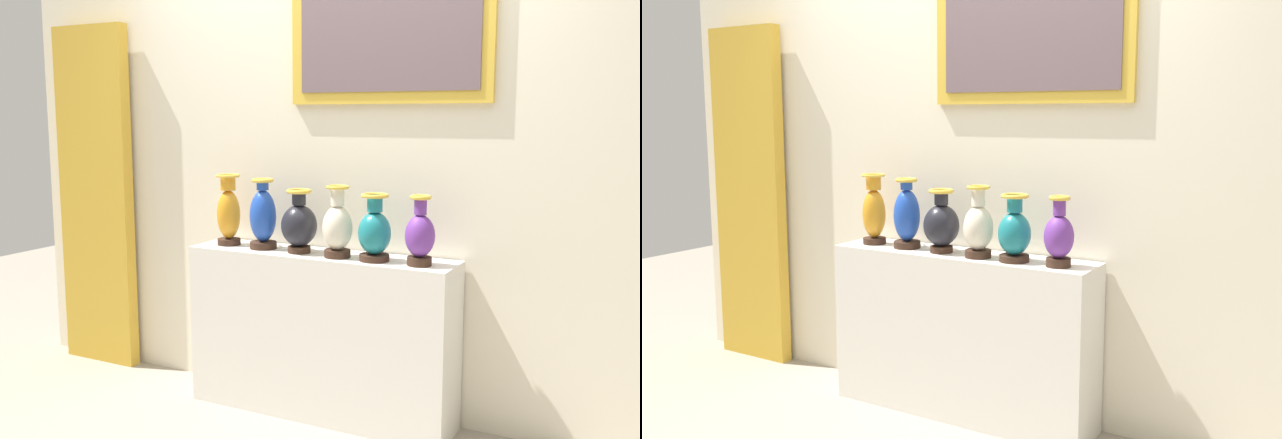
{
  "view_description": "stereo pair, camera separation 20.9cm",
  "coord_description": "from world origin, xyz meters",
  "views": [
    {
      "loc": [
        1.64,
        -3.16,
        1.56
      ],
      "look_at": [
        0.0,
        0.0,
        1.04
      ],
      "focal_mm": 39.69,
      "sensor_mm": 36.0,
      "label": 1
    },
    {
      "loc": [
        1.82,
        -3.05,
        1.56
      ],
      "look_at": [
        0.0,
        0.0,
        1.04
      ],
      "focal_mm": 39.69,
      "sensor_mm": 36.0,
      "label": 2
    }
  ],
  "objects": [
    {
      "name": "vase_amber",
      "position": [
        -0.56,
        -0.01,
        1.04
      ],
      "size": [
        0.13,
        0.13,
        0.39
      ],
      "color": "#382319",
      "rests_on": "display_shelf"
    },
    {
      "name": "ground_plane",
      "position": [
        0.0,
        0.0,
        0.0
      ],
      "size": [
        10.2,
        10.2,
        0.0
      ],
      "primitive_type": "plane",
      "color": "gray"
    },
    {
      "name": "vase_teal",
      "position": [
        0.32,
        -0.04,
        1.0
      ],
      "size": [
        0.16,
        0.16,
        0.33
      ],
      "color": "#382319",
      "rests_on": "display_shelf"
    },
    {
      "name": "display_shelf",
      "position": [
        0.0,
        0.0,
        0.43
      ],
      "size": [
        1.43,
        0.32,
        0.86
      ],
      "primitive_type": "cube",
      "color": "silver",
      "rests_on": "ground_plane"
    },
    {
      "name": "vase_violet",
      "position": [
        0.55,
        -0.04,
        1.01
      ],
      "size": [
        0.14,
        0.14,
        0.33
      ],
      "color": "#382319",
      "rests_on": "display_shelf"
    },
    {
      "name": "vase_ivory",
      "position": [
        0.12,
        -0.05,
        1.01
      ],
      "size": [
        0.15,
        0.15,
        0.36
      ],
      "color": "#382319",
      "rests_on": "display_shelf"
    },
    {
      "name": "curtain_gold",
      "position": [
        -1.63,
        0.1,
        1.05
      ],
      "size": [
        0.54,
        0.08,
        2.1
      ],
      "primitive_type": "cube",
      "color": "gold",
      "rests_on": "ground_plane"
    },
    {
      "name": "vase_sapphire",
      "position": [
        -0.33,
        -0.02,
        1.03
      ],
      "size": [
        0.14,
        0.14,
        0.37
      ],
      "color": "#382319",
      "rests_on": "display_shelf"
    },
    {
      "name": "vase_onyx",
      "position": [
        -0.11,
        -0.03,
        1.01
      ],
      "size": [
        0.19,
        0.19,
        0.33
      ],
      "color": "#382319",
      "rests_on": "display_shelf"
    },
    {
      "name": "back_wall",
      "position": [
        0.01,
        0.22,
        1.35
      ],
      "size": [
        4.2,
        0.14,
        2.65
      ],
      "color": "beige",
      "rests_on": "ground_plane"
    }
  ]
}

